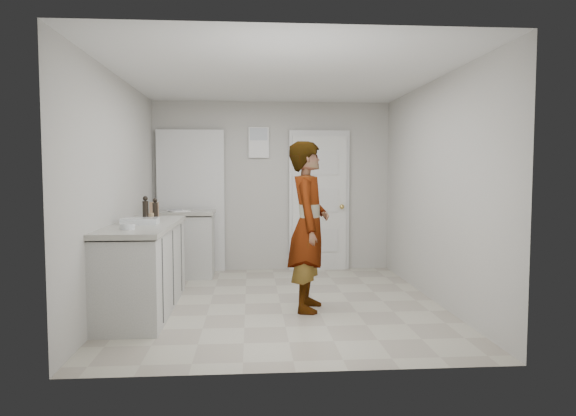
{
  "coord_description": "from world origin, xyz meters",
  "views": [
    {
      "loc": [
        -0.32,
        -5.64,
        1.46
      ],
      "look_at": [
        0.12,
        0.4,
        1.04
      ],
      "focal_mm": 32.0,
      "sensor_mm": 36.0,
      "label": 1
    }
  ],
  "objects": [
    {
      "name": "side_counter",
      "position": [
        -1.25,
        1.55,
        0.43
      ],
      "size": [
        0.84,
        0.61,
        0.93
      ],
      "color": "silver",
      "rests_on": "ground"
    },
    {
      "name": "papers",
      "position": [
        -1.32,
        1.5,
        0.93
      ],
      "size": [
        0.35,
        0.37,
        0.01
      ],
      "primitive_type": "cube",
      "rotation": [
        0.0,
        0.0,
        0.51
      ],
      "color": "white",
      "rests_on": "side_counter"
    },
    {
      "name": "main_counter",
      "position": [
        -1.45,
        -0.2,
        0.43
      ],
      "size": [
        0.64,
        1.96,
        0.93
      ],
      "color": "silver",
      "rests_on": "ground"
    },
    {
      "name": "baking_dish",
      "position": [
        -1.47,
        -0.26,
        0.95
      ],
      "size": [
        0.37,
        0.27,
        0.06
      ],
      "rotation": [
        0.0,
        0.0,
        0.03
      ],
      "color": "silver",
      "rests_on": "main_counter"
    },
    {
      "name": "oil_cruet_a",
      "position": [
        -1.41,
        0.28,
        1.04
      ],
      "size": [
        0.06,
        0.06,
        0.24
      ],
      "color": "black",
      "rests_on": "main_counter"
    },
    {
      "name": "room_shell",
      "position": [
        -0.17,
        1.95,
        1.02
      ],
      "size": [
        4.0,
        4.0,
        4.0
      ],
      "color": "#B7B4AD",
      "rests_on": "ground"
    },
    {
      "name": "person",
      "position": [
        0.29,
        -0.29,
        0.89
      ],
      "size": [
        0.55,
        0.72,
        1.78
      ],
      "primitive_type": "imported",
      "rotation": [
        0.0,
        0.0,
        1.38
      ],
      "color": "silver",
      "rests_on": "ground"
    },
    {
      "name": "egg_bowl",
      "position": [
        -1.48,
        -0.75,
        0.95
      ],
      "size": [
        0.14,
        0.14,
        0.05
      ],
      "color": "silver",
      "rests_on": "main_counter"
    },
    {
      "name": "spice_jar",
      "position": [
        -1.42,
        0.07,
        0.97
      ],
      "size": [
        0.06,
        0.06,
        0.09
      ],
      "primitive_type": "cylinder",
      "color": "#A1845C",
      "rests_on": "main_counter"
    },
    {
      "name": "ground",
      "position": [
        0.0,
        0.0,
        0.0
      ],
      "size": [
        4.0,
        4.0,
        0.0
      ],
      "primitive_type": "plane",
      "color": "#9E9584",
      "rests_on": "ground"
    },
    {
      "name": "cake_mix_box",
      "position": [
        -1.49,
        0.66,
        1.01
      ],
      "size": [
        0.11,
        0.06,
        0.17
      ],
      "primitive_type": "cube",
      "rotation": [
        0.0,
        0.0,
        0.07
      ],
      "color": "#8E6447",
      "rests_on": "main_counter"
    },
    {
      "name": "oil_cruet_b",
      "position": [
        -1.44,
        -0.09,
        1.06
      ],
      "size": [
        0.06,
        0.06,
        0.28
      ],
      "color": "black",
      "rests_on": "main_counter"
    }
  ]
}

